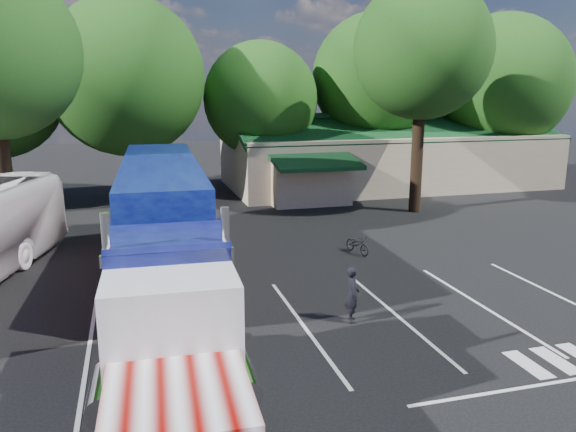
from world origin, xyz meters
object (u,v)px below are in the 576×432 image
object	(u,v)px
semi_truck	(163,223)
silver_sedan	(384,185)
bicycle	(358,244)
woman	(352,294)

from	to	relation	value
semi_truck	silver_sedan	xyz separation A→B (m)	(15.96, 16.01, -1.95)
semi_truck	bicycle	distance (m)	9.47
bicycle	woman	bearing A→B (deg)	-127.51
bicycle	semi_truck	bearing A→B (deg)	-174.23
semi_truck	bicycle	world-z (taller)	semi_truck
woman	silver_sedan	bearing A→B (deg)	-15.43
semi_truck	woman	bearing A→B (deg)	-33.50
woman	silver_sedan	xyz separation A→B (m)	(10.40, 20.00, -0.19)
bicycle	silver_sedan	xyz separation A→B (m)	(7.29, 12.93, 0.30)
bicycle	silver_sedan	distance (m)	14.85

